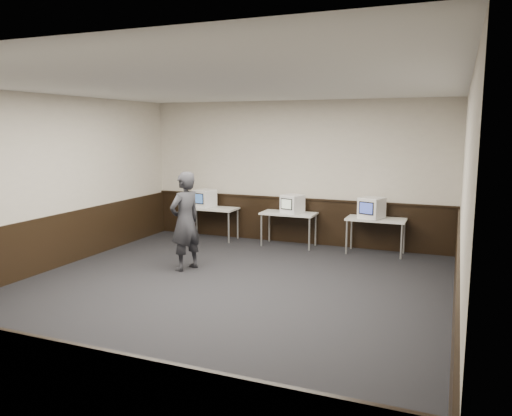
# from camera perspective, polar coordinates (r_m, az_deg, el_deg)

# --- Properties ---
(floor) EXTENTS (8.00, 8.00, 0.00)m
(floor) POSITION_cam_1_polar(r_m,az_deg,el_deg) (7.97, -4.62, -9.88)
(floor) COLOR black
(floor) RESTS_ON ground
(ceiling) EXTENTS (8.00, 8.00, 0.00)m
(ceiling) POSITION_cam_1_polar(r_m,az_deg,el_deg) (7.56, -4.93, 13.72)
(ceiling) COLOR white
(ceiling) RESTS_ON back_wall
(back_wall) EXTENTS (7.00, 0.00, 7.00)m
(back_wall) POSITION_cam_1_polar(r_m,az_deg,el_deg) (11.29, 4.45, 4.05)
(back_wall) COLOR beige
(back_wall) RESTS_ON ground
(left_wall) EXTENTS (0.00, 8.00, 8.00)m
(left_wall) POSITION_cam_1_polar(r_m,az_deg,el_deg) (9.69, -23.60, 2.49)
(left_wall) COLOR beige
(left_wall) RESTS_ON ground
(right_wall) EXTENTS (0.00, 8.00, 8.00)m
(right_wall) POSITION_cam_1_polar(r_m,az_deg,el_deg) (6.79, 22.61, 0.05)
(right_wall) COLOR beige
(right_wall) RESTS_ON ground
(wainscot_back) EXTENTS (6.98, 0.04, 1.00)m
(wainscot_back) POSITION_cam_1_polar(r_m,az_deg,el_deg) (11.42, 4.35, -1.47)
(wainscot_back) COLOR black
(wainscot_back) RESTS_ON back_wall
(wainscot_left) EXTENTS (0.04, 7.98, 1.00)m
(wainscot_left) POSITION_cam_1_polar(r_m,az_deg,el_deg) (9.85, -23.11, -3.89)
(wainscot_left) COLOR black
(wainscot_left) RESTS_ON left_wall
(wainscot_right) EXTENTS (0.04, 7.98, 1.00)m
(wainscot_right) POSITION_cam_1_polar(r_m,az_deg,el_deg) (7.04, 21.90, -8.83)
(wainscot_right) COLOR black
(wainscot_right) RESTS_ON right_wall
(wainscot_rail) EXTENTS (6.98, 0.06, 0.04)m
(wainscot_rail) POSITION_cam_1_polar(r_m,az_deg,el_deg) (11.32, 4.35, 1.10)
(wainscot_rail) COLOR black
(wainscot_rail) RESTS_ON wainscot_back
(desk_left) EXTENTS (1.20, 0.60, 0.75)m
(desk_left) POSITION_cam_1_polar(r_m,az_deg,el_deg) (11.76, -5.06, -0.29)
(desk_left) COLOR silver
(desk_left) RESTS_ON ground
(desk_center) EXTENTS (1.20, 0.60, 0.75)m
(desk_center) POSITION_cam_1_polar(r_m,az_deg,el_deg) (11.03, 3.76, -0.89)
(desk_center) COLOR silver
(desk_center) RESTS_ON ground
(desk_right) EXTENTS (1.20, 0.60, 0.75)m
(desk_right) POSITION_cam_1_polar(r_m,az_deg,el_deg) (10.60, 13.55, -1.54)
(desk_right) COLOR silver
(desk_right) RESTS_ON ground
(emac_left) EXTENTS (0.51, 0.52, 0.41)m
(emac_left) POSITION_cam_1_polar(r_m,az_deg,el_deg) (11.81, -5.89, 1.10)
(emac_left) COLOR white
(emac_left) RESTS_ON desk_left
(emac_center) EXTENTS (0.52, 0.53, 0.40)m
(emac_center) POSITION_cam_1_polar(r_m,az_deg,el_deg) (10.96, 4.18, 0.48)
(emac_center) COLOR white
(emac_center) RESTS_ON desk_center
(emac_right) EXTENTS (0.56, 0.57, 0.44)m
(emac_right) POSITION_cam_1_polar(r_m,az_deg,el_deg) (10.53, 13.07, 0.01)
(emac_right) COLOR white
(emac_right) RESTS_ON desk_right
(person) EXTENTS (0.63, 0.77, 1.82)m
(person) POSITION_cam_1_polar(r_m,az_deg,el_deg) (9.21, -8.09, -1.50)
(person) COLOR #27272D
(person) RESTS_ON ground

